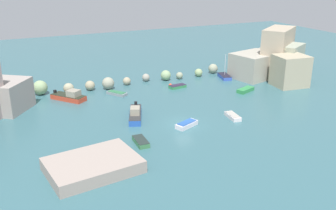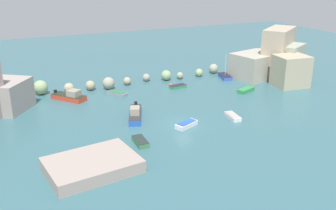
{
  "view_description": "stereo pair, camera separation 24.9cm",
  "coord_description": "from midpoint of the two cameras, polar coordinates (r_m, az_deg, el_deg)",
  "views": [
    {
      "loc": [
        -22.75,
        -43.92,
        20.72
      ],
      "look_at": [
        0.0,
        5.33,
        1.0
      ],
      "focal_mm": 41.0,
      "sensor_mm": 36.0,
      "label": 1
    },
    {
      "loc": [
        -22.52,
        -44.02,
        20.72
      ],
      "look_at": [
        0.0,
        5.33,
        1.0
      ],
      "focal_mm": 41.0,
      "sensor_mm": 36.0,
      "label": 2
    }
  ],
  "objects": [
    {
      "name": "channel_buoy",
      "position": [
        69.64,
        0.5,
        2.95
      ],
      "size": [
        0.66,
        0.66,
        0.66
      ],
      "primitive_type": "sphere",
      "color": "#E04C28",
      "rests_on": "cove_water"
    },
    {
      "name": "moored_boat_8",
      "position": [
        52.49,
        2.9,
        -2.9
      ],
      "size": [
        3.64,
        2.59,
        0.7
      ],
      "rotation": [
        0.0,
        0.0,
        0.41
      ],
      "color": "white",
      "rests_on": "cove_water"
    },
    {
      "name": "moored_boat_0",
      "position": [
        55.54,
        -4.76,
        -1.32
      ],
      "size": [
        4.05,
        6.95,
        1.84
      ],
      "rotation": [
        0.0,
        0.0,
        4.34
      ],
      "color": "#2857B6",
      "rests_on": "cove_water"
    },
    {
      "name": "moored_boat_9",
      "position": [
        68.38,
        11.59,
        2.2
      ],
      "size": [
        3.79,
        2.54,
        0.63
      ],
      "rotation": [
        0.0,
        0.0,
        3.51
      ],
      "color": "#308C49",
      "rests_on": "cove_water"
    },
    {
      "name": "rock_breakwater",
      "position": [
        70.31,
        -8.41,
        3.46
      ],
      "size": [
        38.86,
        4.16,
        2.46
      ],
      "color": "tan",
      "rests_on": "ground"
    },
    {
      "name": "moored_boat_4",
      "position": [
        66.03,
        -7.48,
        1.75
      ],
      "size": [
        3.12,
        3.72,
        0.53
      ],
      "rotation": [
        0.0,
        0.0,
        2.17
      ],
      "color": "gray",
      "rests_on": "cove_water"
    },
    {
      "name": "moored_boat_2",
      "position": [
        41.19,
        -10.52,
        -10.19
      ],
      "size": [
        3.74,
        2.76,
        0.5
      ],
      "rotation": [
        0.0,
        0.0,
        3.62
      ],
      "color": "teal",
      "rests_on": "cove_water"
    },
    {
      "name": "moored_boat_1",
      "position": [
        76.02,
        8.56,
        4.22
      ],
      "size": [
        2.6,
        4.33,
        4.75
      ],
      "rotation": [
        0.0,
        0.0,
        4.47
      ],
      "color": "#3857B9",
      "rests_on": "cove_water"
    },
    {
      "name": "moored_boat_6",
      "position": [
        69.24,
        1.57,
        2.79
      ],
      "size": [
        3.17,
        1.79,
        0.53
      ],
      "rotation": [
        0.0,
        0.0,
        0.13
      ],
      "color": "#35874C",
      "rests_on": "cove_water"
    },
    {
      "name": "moored_boat_7",
      "position": [
        47.67,
        -3.98,
        -5.43
      ],
      "size": [
        1.47,
        3.2,
        0.62
      ],
      "rotation": [
        0.0,
        0.0,
        4.67
      ],
      "color": "#3F7B4A",
      "rests_on": "cove_water"
    },
    {
      "name": "cove_water",
      "position": [
        53.62,
        2.5,
        -2.77
      ],
      "size": [
        160.0,
        160.0,
        0.0
      ],
      "primitive_type": "plane",
      "color": "#37646C",
      "rests_on": "ground"
    },
    {
      "name": "cliff_headland_right",
      "position": [
        78.74,
        15.71,
        6.37
      ],
      "size": [
        17.11,
        17.33,
        9.49
      ],
      "color": "#9C9784",
      "rests_on": "ground"
    },
    {
      "name": "moored_boat_3",
      "position": [
        64.77,
        -14.28,
        1.27
      ],
      "size": [
        5.32,
        5.93,
        1.81
      ],
      "rotation": [
        0.0,
        0.0,
        5.38
      ],
      "color": "#C84129",
      "rests_on": "cove_water"
    },
    {
      "name": "stone_dock",
      "position": [
        42.22,
        -11.03,
        -8.76
      ],
      "size": [
        10.27,
        8.06,
        1.37
      ],
      "primitive_type": "cube",
      "rotation": [
        0.0,
        0.0,
        0.13
      ],
      "color": "#A29186",
      "rests_on": "ground"
    },
    {
      "name": "moored_boat_5",
      "position": [
        56.1,
        9.73,
        -1.66
      ],
      "size": [
        1.6,
        3.28,
        0.63
      ],
      "rotation": [
        0.0,
        0.0,
        4.59
      ],
      "color": "silver",
      "rests_on": "cove_water"
    }
  ]
}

